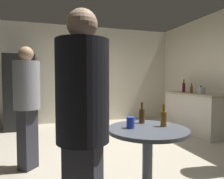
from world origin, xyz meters
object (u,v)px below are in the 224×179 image
kettle (201,90)px  person_in_black_shirt (83,118)px  refrigerator (21,92)px  wine_bottle_on_counter (184,87)px  beer_bottle_amber (164,118)px  person_in_orange_shirt (98,89)px  person_in_gray_shirt (27,98)px  foreground_table (148,139)px  beer_bottle_brown (142,116)px  beer_bottle_on_counter (191,89)px  plastic_cup_blue (131,123)px

kettle → person_in_black_shirt: 3.84m
refrigerator → wine_bottle_on_counter: (3.80, -1.14, 0.12)m
kettle → beer_bottle_amber: bearing=-137.6°
person_in_orange_shirt → person_in_gray_shirt: size_ratio=1.01×
foreground_table → person_in_gray_shirt: size_ratio=0.48×
refrigerator → person_in_gray_shirt: size_ratio=1.09×
beer_bottle_brown → wine_bottle_on_counter: bearing=45.8°
beer_bottle_brown → beer_bottle_on_counter: bearing=42.0°
refrigerator → person_in_orange_shirt: refrigerator is taller
refrigerator → beer_bottle_brown: refrigerator is taller
foreground_table → person_in_orange_shirt: (0.21, 3.01, 0.35)m
plastic_cup_blue → kettle: bearing=37.5°
foreground_table → person_in_black_shirt: 0.95m
kettle → beer_bottle_brown: kettle is taller
refrigerator → beer_bottle_amber: refrigerator is taller
plastic_cup_blue → wine_bottle_on_counter: bearing=45.4°
wine_bottle_on_counter → beer_bottle_brown: wine_bottle_on_counter is taller
beer_bottle_amber → person_in_orange_shirt: size_ratio=0.14×
beer_bottle_amber → person_in_black_shirt: (-0.91, -0.54, 0.15)m
wine_bottle_on_counter → person_in_gray_shirt: bearing=-158.9°
beer_bottle_brown → person_in_black_shirt: (-0.77, -0.74, 0.15)m
foreground_table → person_in_black_shirt: size_ratio=0.48×
refrigerator → person_in_orange_shirt: size_ratio=1.07×
refrigerator → foreground_table: bearing=-66.5°
beer_bottle_on_counter → beer_bottle_amber: 3.01m
kettle → beer_bottle_amber: kettle is taller
foreground_table → beer_bottle_on_counter: bearing=44.6°
beer_bottle_amber → wine_bottle_on_counter: bearing=50.3°
kettle → beer_bottle_amber: 2.80m
beer_bottle_amber → person_in_gray_shirt: 1.80m
kettle → person_in_black_shirt: bearing=-140.9°
beer_bottle_amber → person_in_black_shirt: 1.07m
refrigerator → kettle: bearing=-24.1°
plastic_cup_blue → person_in_gray_shirt: person_in_gray_shirt is taller
beer_bottle_on_counter → plastic_cup_blue: 3.24m
foreground_table → beer_bottle_brown: beer_bottle_brown is taller
kettle → person_in_orange_shirt: size_ratio=0.15×
refrigerator → beer_bottle_brown: size_ratio=7.83×
person_in_gray_shirt → plastic_cup_blue: bearing=-6.1°
refrigerator → person_in_orange_shirt: 1.89m
beer_bottle_on_counter → beer_bottle_amber: bearing=-133.2°
wine_bottle_on_counter → beer_bottle_amber: bearing=-129.7°
beer_bottle_brown → person_in_black_shirt: person_in_black_shirt is taller
beer_bottle_on_counter → plastic_cup_blue: (-2.41, -2.16, -0.19)m
person_in_gray_shirt → person_in_black_shirt: (0.49, -1.66, 0.01)m
plastic_cup_blue → foreground_table: bearing=-18.2°
refrigerator → person_in_black_shirt: bearing=-78.4°
person_in_orange_shirt → person_in_black_shirt: size_ratio=1.01×
kettle → person_in_gray_shirt: size_ratio=0.15×
wine_bottle_on_counter → person_in_gray_shirt: (-3.44, -1.33, -0.05)m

